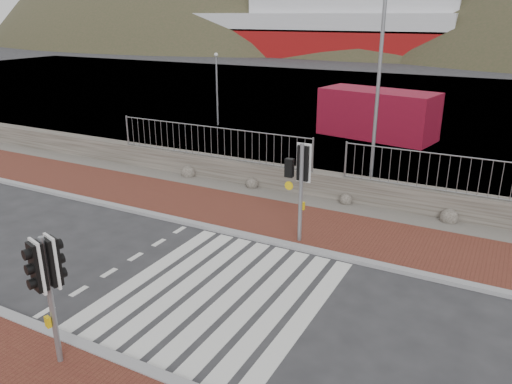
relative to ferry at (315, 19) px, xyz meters
The scene contains 15 objects.
ground 72.44m from the ferry, 70.05° to the right, with size 220.00×220.00×0.00m, color #28282B.
sidewalk_far 68.23m from the ferry, 68.75° to the right, with size 40.00×3.00×0.08m, color brown.
kerb_near 75.25m from the ferry, 70.83° to the right, with size 40.00×0.25×0.12m, color gray.
kerb_far 69.63m from the ferry, 69.20° to the right, with size 40.00×0.25×0.12m, color gray.
zebra_crossing 72.43m from the ferry, 70.05° to the right, with size 4.62×5.60×0.01m.
gravel_strip 66.38m from the ferry, 68.13° to the right, with size 40.00×1.50×0.06m, color #59544C.
stone_wall 65.61m from the ferry, 67.86° to the right, with size 40.00×0.60×0.90m, color #48433B.
railing 65.66m from the ferry, 67.91° to the right, with size 18.07×0.07×1.22m.
quay 47.29m from the ferry, 58.36° to the right, with size 120.00×40.00×0.50m, color #4C4C4F.
water 25.72m from the ferry, 11.47° to the right, with size 220.00×50.00×0.05m, color #3F4C54.
ferry is the anchor object (origin of this frame).
traffic_signal_near 75.24m from the ferry, 71.91° to the right, with size 0.42×0.32×2.61m.
traffic_signal_far 69.32m from the ferry, 68.69° to the right, with size 0.69×0.25×2.91m.
streetlight 65.19m from the ferry, 66.47° to the right, with size 1.44×0.74×7.17m.
shipping_container 56.06m from the ferry, 64.95° to the right, with size 5.91×2.46×2.46m, color maroon.
Camera 1 is at (5.51, -8.64, 6.18)m, focal length 35.00 mm.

